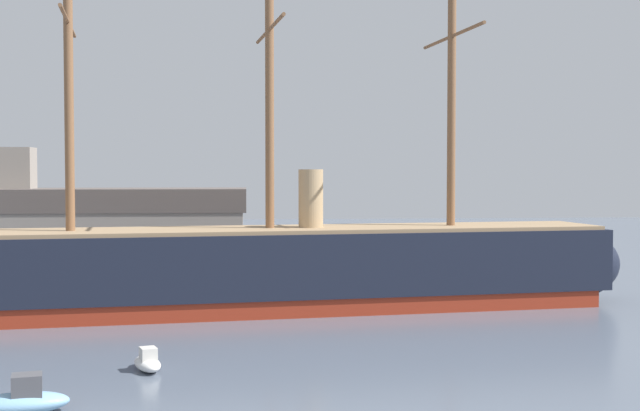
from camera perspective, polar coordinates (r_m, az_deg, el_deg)
name	(u,v)px	position (r m, az deg, el deg)	size (l,w,h in m)	color
tall_ship	(270,267)	(73.76, -3.43, -4.21)	(73.40, 18.81, 35.36)	maroon
motorboat_mid_left	(21,401)	(45.76, -19.68, -12.40)	(5.15, 3.04, 2.03)	#7FB2D6
motorboat_alongside_bow	(148,362)	(53.38, -11.66, -10.41)	(2.52, 3.78, 1.47)	silver
dockside_warehouse_left	(68,235)	(96.44, -16.79, -1.97)	(42.21, 12.11, 14.90)	#565659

